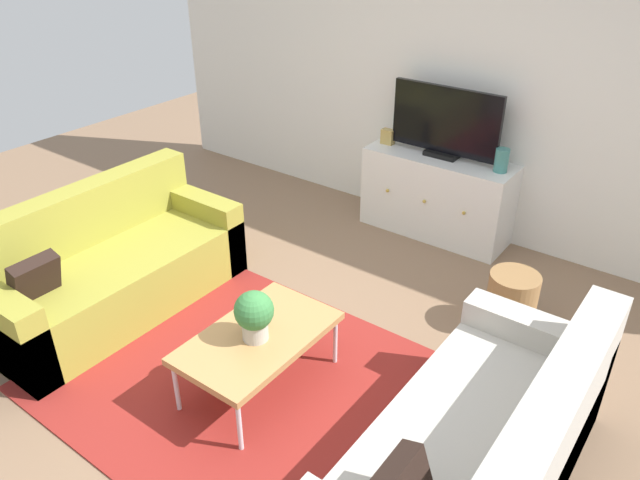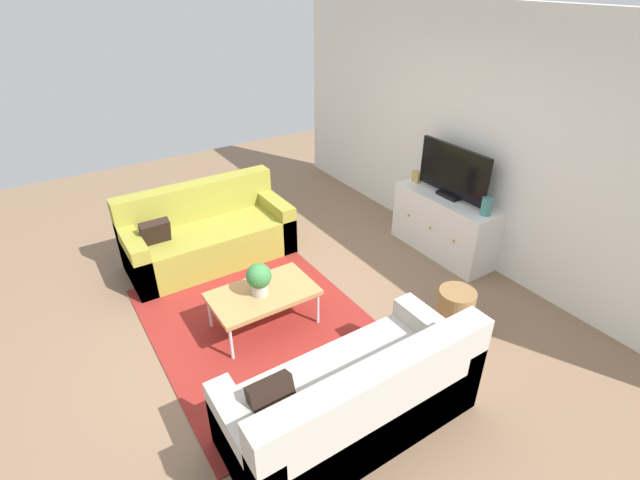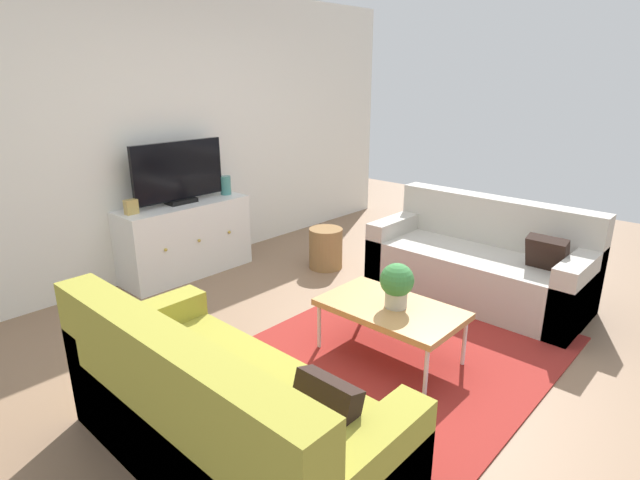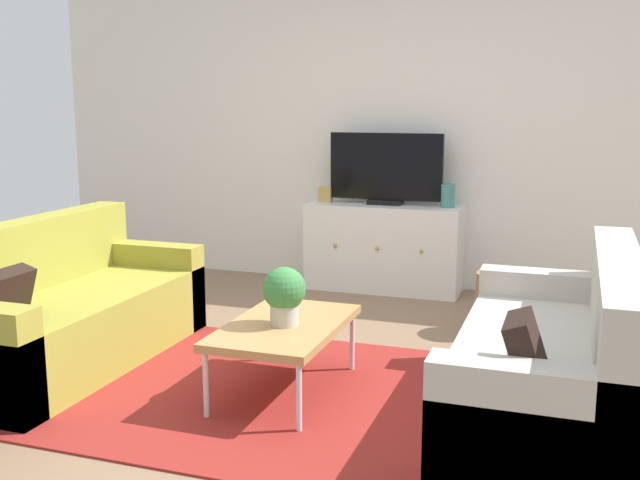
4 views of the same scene
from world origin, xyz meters
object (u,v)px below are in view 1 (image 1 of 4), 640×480
potted_plant (254,314)px  mantel_clock (388,137)px  glass_vase (502,160)px  flat_screen_tv (445,123)px  tv_console (437,196)px  coffee_table (258,339)px  couch_left_side (108,269)px  couch_right_side (485,463)px  wicker_basket (511,301)px

potted_plant → mantel_clock: bearing=103.7°
potted_plant → glass_vase: bearing=79.5°
flat_screen_tv → mantel_clock: flat_screen_tv is taller
tv_console → glass_vase: bearing=0.0°
coffee_table → flat_screen_tv: size_ratio=1.02×
coffee_table → tv_console: (-0.06, 2.39, -0.00)m
couch_left_side → glass_vase: (1.91, 2.37, 0.52)m
couch_right_side → coffee_table: 1.41m
coffee_table → glass_vase: glass_vase is taller
couch_left_side → glass_vase: glass_vase is taller
glass_vase → potted_plant: bearing=-100.5°
coffee_table → potted_plant: potted_plant is taller
coffee_table → glass_vase: 2.47m
coffee_table → wicker_basket: 1.78m
wicker_basket → tv_console: bearing=139.0°
couch_left_side → flat_screen_tv: size_ratio=1.94×
glass_vase → wicker_basket: size_ratio=0.45×
couch_right_side → potted_plant: size_ratio=5.88×
flat_screen_tv → couch_right_side: bearing=-58.4°
couch_left_side → coffee_table: couch_left_side is taller
potted_plant → tv_console: 2.43m
tv_console → mantel_clock: mantel_clock is taller
glass_vase → mantel_clock: 1.04m
glass_vase → mantel_clock: size_ratio=1.45×
tv_console → glass_vase: (0.52, 0.00, 0.45)m
potted_plant → glass_vase: 2.47m
couch_left_side → potted_plant: bearing=-1.6°
flat_screen_tv → wicker_basket: (1.05, -0.93, -0.80)m
couch_right_side → flat_screen_tv: flat_screen_tv is taller
mantel_clock → wicker_basket: mantel_clock is taller
tv_console → flat_screen_tv: bearing=90.0°
flat_screen_tv → glass_vase: (0.52, -0.02, -0.20)m
coffee_table → glass_vase: size_ratio=5.08×
tv_console → coffee_table: bearing=-88.6°
glass_vase → wicker_basket: 1.21m
flat_screen_tv → glass_vase: flat_screen_tv is taller
couch_left_side → coffee_table: 1.46m
flat_screen_tv → mantel_clock: (-0.52, -0.02, -0.23)m
couch_right_side → tv_console: 2.79m
mantel_clock → wicker_basket: bearing=-30.1°
coffee_table → mantel_clock: bearing=103.6°
potted_plant → glass_vase: size_ratio=1.65×
couch_right_side → mantel_clock: bearing=130.0°
potted_plant → tv_console: size_ratio=0.24×
glass_vase → tv_console: bearing=-180.0°
couch_left_side → tv_console: couch_left_side is taller
couch_right_side → tv_console: (-1.47, 2.37, 0.07)m
flat_screen_tv → wicker_basket: bearing=-41.6°
glass_vase → wicker_basket: (0.53, -0.91, -0.61)m
couch_left_side → couch_right_side: (2.87, 0.00, 0.00)m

